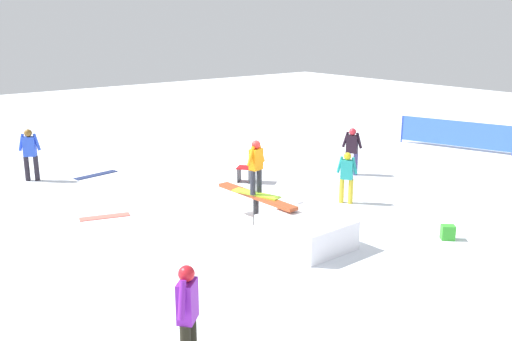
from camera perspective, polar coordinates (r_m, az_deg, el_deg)
ground_plane at (r=14.06m, az=0.00°, el=-5.46°), size 60.00×60.00×0.00m
rail_feature at (r=13.84m, az=0.00°, el=-2.86°), size 2.68×0.34×0.78m
snow_kicker_ramp at (r=12.75m, az=5.02°, el=-6.14°), size 1.83×1.54×0.65m
main_rider_on_rail at (r=13.62m, az=0.00°, el=0.25°), size 1.33×0.67×1.34m
bystander_blue at (r=18.96m, az=-21.66°, el=1.73°), size 0.44×0.62×1.63m
bystander_black at (r=18.59m, az=9.57°, el=2.16°), size 0.63×0.39×1.53m
bystander_teal at (r=15.66m, az=9.07°, el=-0.43°), size 0.54×0.37×1.42m
bystander_purple at (r=8.37m, az=-6.85°, el=-13.80°), size 0.53×0.59×1.59m
loose_snowboard_navy at (r=19.16m, az=-15.71°, el=-0.43°), size 0.49×1.49×0.02m
loose_snowboard_coral at (r=15.08m, az=-14.89°, el=-4.50°), size 0.64×1.27×0.02m
folding_chair at (r=17.59m, az=-0.98°, el=0.15°), size 0.62×0.62×0.88m
backpack_on_snow at (r=13.83m, az=18.63°, el=-5.89°), size 0.36×0.37×0.34m
safety_fence at (r=23.47m, az=19.28°, el=3.52°), size 4.14×1.31×1.10m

